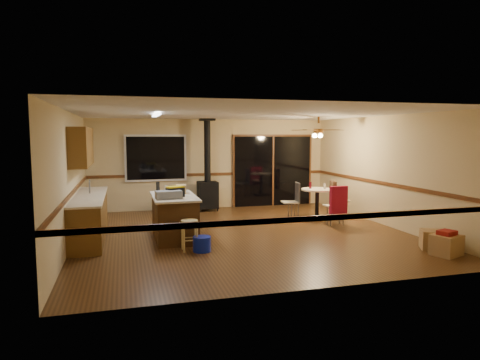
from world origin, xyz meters
name	(u,v)px	position (x,y,z in m)	size (l,w,h in m)	color
floor	(244,234)	(0.00, 0.00, 0.00)	(7.00, 7.00, 0.00)	#4B2D14
ceiling	(244,113)	(0.00, 0.00, 2.60)	(7.00, 7.00, 0.00)	silver
wall_back	(211,164)	(0.00, 3.50, 1.30)	(7.00, 7.00, 0.00)	tan
wall_front	(314,197)	(0.00, -3.50, 1.30)	(7.00, 7.00, 0.00)	tan
wall_left	(70,179)	(-3.50, 0.00, 1.30)	(7.00, 7.00, 0.00)	tan
wall_right	(386,171)	(3.50, 0.00, 1.30)	(7.00, 7.00, 0.00)	tan
chair_rail	(244,188)	(0.00, 0.00, 1.00)	(7.00, 7.00, 0.08)	#583016
window	(156,158)	(-1.60, 3.45, 1.50)	(1.72, 0.10, 1.32)	black
sliding_door	(273,171)	(1.90, 3.45, 1.05)	(2.52, 0.10, 2.10)	black
lower_cabinets	(90,218)	(-3.20, 0.50, 0.43)	(0.60, 3.00, 0.86)	brown
countertop	(89,196)	(-3.20, 0.50, 0.88)	(0.64, 3.04, 0.04)	beige
upper_cabinets	(81,147)	(-3.33, 0.70, 1.90)	(0.35, 2.00, 0.80)	brown
kitchen_island	(174,217)	(-1.50, 0.00, 0.45)	(0.88, 1.68, 0.90)	#402610
wood_stove	(208,185)	(-0.20, 3.05, 0.73)	(0.55, 0.50, 2.52)	black
ceiling_fan	(318,132)	(2.26, 1.10, 2.21)	(0.24, 0.24, 0.55)	brown
fluorescent_strip	(156,115)	(-1.80, 0.30, 2.56)	(0.10, 1.20, 0.04)	white
toolbox_grey	(169,195)	(-1.65, -0.42, 0.98)	(0.50, 0.28, 0.16)	slate
toolbox_black	(175,192)	(-1.50, -0.22, 1.00)	(0.35, 0.18, 0.19)	black
toolbox_yellow_lid	(175,187)	(-1.50, -0.22, 1.10)	(0.34, 0.18, 0.03)	gold
box_on_island	(181,189)	(-1.31, 0.27, 0.99)	(0.20, 0.28, 0.18)	#9D7645
bottle_dark	(158,188)	(-1.81, 0.19, 1.03)	(0.08, 0.08, 0.27)	black
bottle_pink	(178,192)	(-1.44, -0.18, 1.00)	(0.07, 0.07, 0.21)	#D84C8C
bottle_white	(166,190)	(-1.63, 0.32, 0.99)	(0.06, 0.06, 0.17)	white
bar_stool	(190,235)	(-1.34, -1.05, 0.29)	(0.32, 0.32, 0.58)	tan
blue_bucket	(202,244)	(-1.13, -1.16, 0.14)	(0.34, 0.34, 0.28)	#0D1EB6
dining_table	(317,199)	(2.26, 1.10, 0.53)	(0.82, 0.82, 0.78)	black
glass_red	(310,185)	(2.11, 1.20, 0.87)	(0.06, 0.06, 0.17)	#590C14
glass_cream	(325,186)	(2.44, 1.05, 0.85)	(0.06, 0.06, 0.14)	beige
chair_left	(294,197)	(1.67, 1.18, 0.59)	(0.46, 0.45, 0.51)	#C6BA93
chair_near	(338,201)	(2.37, 0.21, 0.60)	(0.45, 0.48, 0.70)	#C6BA93
chair_right	(334,195)	(2.79, 1.20, 0.60)	(0.56, 0.53, 0.70)	#C6BA93
box_under_window	(174,204)	(-1.15, 3.10, 0.21)	(0.52, 0.42, 0.42)	#9D7645
box_corner_a	(446,245)	(3.04, -2.57, 0.19)	(0.49, 0.41, 0.37)	#9D7645
box_corner_b	(434,240)	(3.10, -2.17, 0.18)	(0.45, 0.38, 0.36)	#9D7645
box_small_red	(447,233)	(3.04, -2.57, 0.41)	(0.30, 0.25, 0.08)	maroon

